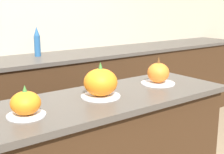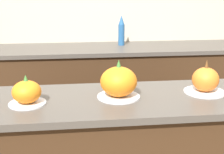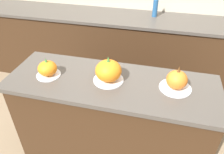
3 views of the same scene
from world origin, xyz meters
name	(u,v)px [view 1 (image 1 of 3)]	position (x,y,z in m)	size (l,w,h in m)	color
wall_back	(6,22)	(0.00, 1.61, 1.25)	(8.00, 0.06, 2.50)	#B2A893
back_counter	(25,108)	(0.00, 1.28, 0.47)	(6.00, 0.60, 0.93)	#382314
pumpkin_cake_left	(26,104)	(-0.49, -0.04, 0.94)	(0.19, 0.19, 0.15)	silver
pumpkin_cake_center	(101,83)	(-0.02, 0.01, 0.97)	(0.23, 0.23, 0.21)	silver
pumpkin_cake_right	(158,74)	(0.47, 0.03, 0.95)	(0.23, 0.23, 0.19)	silver
bottle_tall	(37,42)	(0.20, 1.37, 1.06)	(0.06, 0.06, 0.28)	#235184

